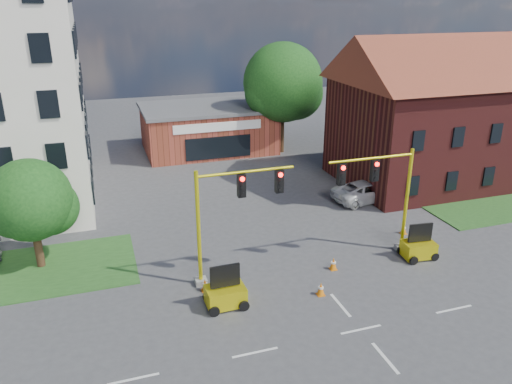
% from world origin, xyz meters
% --- Properties ---
extents(ground, '(120.00, 120.00, 0.00)m').
position_xyz_m(ground, '(0.00, 0.00, 0.00)').
color(ground, '#3E3E40').
rests_on(ground, ground).
extents(lane_markings, '(60.00, 36.00, 0.01)m').
position_xyz_m(lane_markings, '(0.00, -3.00, 0.01)').
color(lane_markings, silver).
rests_on(lane_markings, ground).
extents(brick_shop, '(12.40, 8.40, 4.30)m').
position_xyz_m(brick_shop, '(0.00, 29.98, 2.16)').
color(brick_shop, maroon).
rests_on(brick_shop, ground).
extents(townhouse_row, '(21.00, 11.00, 11.50)m').
position_xyz_m(townhouse_row, '(18.00, 16.00, 5.93)').
color(townhouse_row, '#541A19').
rests_on(townhouse_row, ground).
extents(tree_large, '(7.66, 7.29, 10.27)m').
position_xyz_m(tree_large, '(6.87, 27.08, 6.34)').
color(tree_large, '#392214').
rests_on(tree_large, ground).
extents(tree_nw_front, '(4.61, 4.39, 6.18)m').
position_xyz_m(tree_nw_front, '(-13.78, 10.58, 3.81)').
color(tree_nw_front, '#392214').
rests_on(tree_nw_front, ground).
extents(signal_mast_west, '(5.30, 0.60, 6.20)m').
position_xyz_m(signal_mast_west, '(-4.36, 6.00, 3.92)').
color(signal_mast_west, gray).
rests_on(signal_mast_west, ground).
extents(signal_mast_east, '(5.30, 0.60, 6.20)m').
position_xyz_m(signal_mast_east, '(4.36, 6.00, 3.92)').
color(signal_mast_east, gray).
rests_on(signal_mast_east, ground).
extents(trailer_west, '(1.89, 1.28, 2.12)m').
position_xyz_m(trailer_west, '(-5.29, 3.68, 0.66)').
color(trailer_west, yellow).
rests_on(trailer_west, ground).
extents(trailer_east, '(1.90, 1.38, 2.02)m').
position_xyz_m(trailer_east, '(6.38, 4.91, 0.63)').
color(trailer_east, yellow).
rests_on(trailer_east, ground).
extents(cone_a, '(0.40, 0.40, 0.70)m').
position_xyz_m(cone_a, '(-0.54, 3.12, 0.34)').
color(cone_a, orange).
rests_on(cone_a, ground).
extents(cone_b, '(0.40, 0.40, 0.70)m').
position_xyz_m(cone_b, '(-5.94, 5.28, 0.34)').
color(cone_b, orange).
rests_on(cone_b, ground).
extents(cone_c, '(0.40, 0.40, 0.70)m').
position_xyz_m(cone_c, '(1.19, 5.21, 0.34)').
color(cone_c, orange).
rests_on(cone_c, ground).
extents(cone_d, '(0.40, 0.40, 0.70)m').
position_xyz_m(cone_d, '(7.38, 7.83, 0.34)').
color(cone_d, orange).
rests_on(cone_d, ground).
extents(pickup_white, '(5.52, 3.09, 1.46)m').
position_xyz_m(pickup_white, '(7.98, 13.49, 0.73)').
color(pickup_white, silver).
rests_on(pickup_white, ground).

